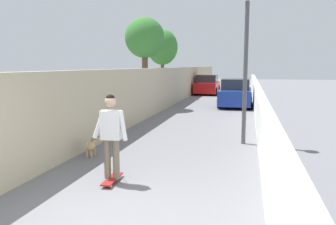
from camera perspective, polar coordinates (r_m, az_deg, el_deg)
ground_plane at (r=18.51m, az=7.14°, el=0.75°), size 80.00×80.00×0.00m
wall_left at (r=16.88m, az=-1.71°, el=3.80°), size 48.00×0.30×2.16m
fence_right at (r=16.36m, az=14.82°, el=1.76°), size 48.00×0.30×1.22m
tree_left_near at (r=24.03m, az=-0.94°, el=10.85°), size 2.12×2.12×4.77m
tree_left_mid at (r=18.12m, az=-3.93°, el=12.19°), size 2.05×2.05×4.77m
lamp_post at (r=10.09m, az=12.99°, el=11.83°), size 0.36×0.36×4.42m
skateboard at (r=6.92m, az=-9.32°, el=-10.93°), size 0.81×0.24×0.08m
person_skateboarder at (r=6.67m, az=-9.50°, el=-2.90°), size 0.24×0.71×1.66m
dog at (r=8.85m, az=-12.71°, el=-5.44°), size 1.98×1.39×1.06m
car_near at (r=19.73m, az=11.25°, el=3.19°), size 4.36×1.80×1.54m
car_far at (r=27.48m, az=6.59°, el=4.58°), size 3.95×1.80×1.54m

